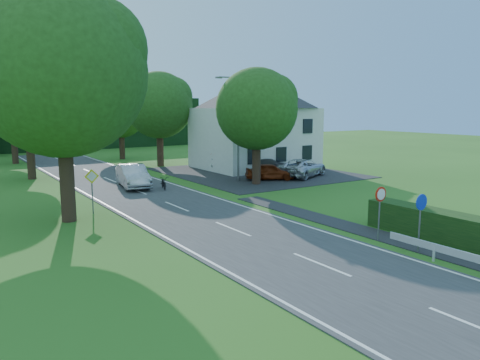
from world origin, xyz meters
TOP-DOWN VIEW (x-y plane):
  - road at (0.00, 20.00)m, footprint 7.00×80.00m
  - parking_pad at (12.00, 33.00)m, footprint 14.00×16.00m
  - line_edge_left at (-3.25, 20.00)m, footprint 0.12×80.00m
  - line_edge_right at (3.25, 20.00)m, footprint 0.12×80.00m
  - line_centre at (0.00, 20.00)m, footprint 0.12×80.00m
  - tree_main at (-6.00, 24.00)m, footprint 9.40×9.40m
  - tree_left_far at (-5.00, 40.00)m, footprint 7.00×7.00m
  - tree_right_far at (7.00, 42.00)m, footprint 7.40×7.40m
  - tree_left_back at (-4.50, 52.00)m, footprint 6.60×6.60m
  - tree_right_back at (6.00, 50.00)m, footprint 6.20×6.20m
  - tree_right_mid at (8.50, 28.00)m, footprint 7.00×7.00m
  - treeline_right at (8.00, 66.00)m, footprint 30.00×5.00m
  - house_white at (14.00, 36.00)m, footprint 10.60×8.40m
  - streetlight at (8.06, 30.00)m, footprint 2.03×0.18m
  - sign_roundabout at (4.30, 10.98)m, footprint 0.64×0.08m
  - sign_speed_limit at (4.30, 12.97)m, footprint 0.64×0.11m
  - sign_priority_left at (-4.50, 24.98)m, footprint 0.78×0.09m
  - moving_car at (0.30, 31.65)m, footprint 2.49×5.10m
  - motorcycle at (1.80, 29.76)m, footprint 1.08×1.84m
  - parked_car_red at (10.54, 29.02)m, footprint 4.14×3.15m
  - parked_car_silver_a at (11.64, 35.59)m, footprint 5.39×2.99m
  - parked_car_grey at (12.74, 32.00)m, footprint 4.69×3.91m
  - parked_car_silver_b at (13.77, 28.87)m, footprint 5.82×4.35m
  - parasol at (9.78, 35.00)m, footprint 2.22×2.26m

SIDE VIEW (x-z plane):
  - road at x=0.00m, z-range 0.00..0.04m
  - parking_pad at x=12.00m, z-range 0.00..0.04m
  - line_edge_left at x=-3.25m, z-range 0.04..0.05m
  - line_edge_right at x=3.25m, z-range 0.04..0.05m
  - line_centre at x=0.00m, z-range 0.04..0.05m
  - motorcycle at x=1.80m, z-range 0.04..0.95m
  - parked_car_grey at x=12.74m, z-range 0.04..1.32m
  - parked_car_red at x=10.54m, z-range 0.04..1.35m
  - parked_car_silver_b at x=13.77m, z-range 0.04..1.51m
  - moving_car at x=0.30m, z-range 0.04..1.65m
  - parked_car_silver_a at x=11.64m, z-range 0.04..1.72m
  - parasol at x=9.78m, z-range 0.04..1.95m
  - sign_roundabout at x=4.30m, z-range 0.49..2.86m
  - sign_priority_left at x=-4.50m, z-range 0.50..2.94m
  - sign_speed_limit at x=4.30m, z-range 0.58..2.95m
  - treeline_right at x=8.00m, z-range 0.00..7.00m
  - tree_right_back at x=6.00m, z-range 0.00..7.56m
  - tree_left_back at x=-4.50m, z-range 0.00..8.07m
  - tree_left_far at x=-5.00m, z-range 0.00..8.58m
  - tree_right_mid at x=8.50m, z-range 0.00..8.58m
  - house_white at x=14.00m, z-range 0.11..8.71m
  - streetlight at x=8.06m, z-range 0.46..8.46m
  - tree_right_far at x=7.00m, z-range 0.00..9.09m
  - tree_main at x=-6.00m, z-range 0.00..11.64m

